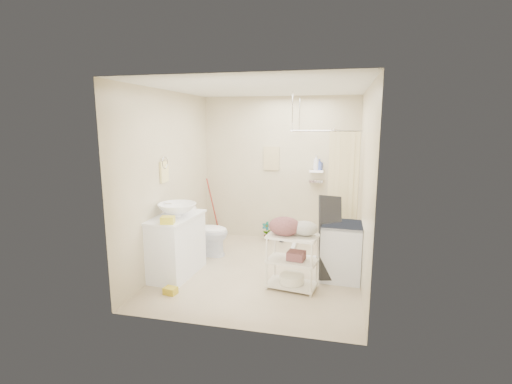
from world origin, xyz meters
TOP-DOWN VIEW (x-y plane):
  - floor at (0.00, 0.00)m, footprint 3.20×3.20m
  - ceiling at (0.00, 0.00)m, footprint 2.80×3.20m
  - wall_back at (0.00, 1.60)m, footprint 2.80×0.04m
  - wall_front at (0.00, -1.60)m, footprint 2.80×0.04m
  - wall_left at (-1.40, 0.00)m, footprint 0.04×3.20m
  - wall_right at (1.40, 0.00)m, footprint 0.04×3.20m
  - vanity at (-1.16, -0.39)m, footprint 0.61×1.01m
  - sink at (-1.11, -0.39)m, footprint 0.61×0.61m
  - counter_basket at (-1.07, -0.78)m, footprint 0.20×0.17m
  - floor_basket at (-0.96, -1.00)m, footprint 0.26×0.22m
  - toilet at (-1.04, 0.45)m, footprint 0.78×0.47m
  - mop at (-1.30, 1.50)m, footprint 0.11×0.11m
  - potted_plant_a at (-0.20, 1.41)m, footprint 0.19×0.14m
  - potted_plant_b at (0.10, 1.38)m, footprint 0.20×0.18m
  - hanging_towel at (-0.15, 1.58)m, footprint 0.28×0.03m
  - towel_ring at (-1.38, -0.20)m, footprint 0.04×0.22m
  - tp_holder at (-1.36, 0.05)m, footprint 0.08×0.12m
  - shower at (0.85, 1.05)m, footprint 1.10×1.10m
  - shampoo_bottle_a at (0.66, 1.53)m, footprint 0.12×0.12m
  - shampoo_bottle_b at (0.72, 1.54)m, footprint 0.11×0.11m
  - washing_machine at (1.14, -0.01)m, footprint 0.57×0.58m
  - laundry_rack at (0.51, -0.49)m, footprint 0.68×0.46m
  - ironing_board at (0.98, -0.08)m, footprint 0.34×0.26m

SIDE VIEW (x-z plane):
  - floor at x=0.00m, z-range 0.00..0.00m
  - floor_basket at x=-0.96m, z-range 0.00..0.12m
  - potted_plant_b at x=0.10m, z-range 0.00..0.30m
  - potted_plant_a at x=-0.20m, z-range 0.00..0.35m
  - toilet at x=-1.04m, z-range 0.00..0.78m
  - washing_machine at x=1.14m, z-range 0.00..0.79m
  - vanity at x=-1.16m, z-range 0.00..0.86m
  - laundry_rack at x=0.51m, z-range 0.00..0.87m
  - mop at x=-1.30m, z-range 0.00..1.11m
  - ironing_board at x=0.98m, z-range 0.00..1.20m
  - tp_holder at x=-1.36m, z-range 0.65..0.79m
  - counter_basket at x=-1.07m, z-range 0.86..0.95m
  - sink at x=-1.11m, z-range 0.86..1.04m
  - shower at x=0.85m, z-range 0.00..2.10m
  - wall_back at x=0.00m, z-range 0.00..2.60m
  - wall_front at x=0.00m, z-range 0.00..2.60m
  - wall_left at x=-1.40m, z-range 0.00..2.60m
  - wall_right at x=1.40m, z-range 0.00..2.60m
  - shampoo_bottle_b at x=0.72m, z-range 1.32..1.51m
  - shampoo_bottle_a at x=0.66m, z-range 1.32..1.58m
  - towel_ring at x=-1.38m, z-range 1.30..1.64m
  - hanging_towel at x=-0.15m, z-range 1.29..1.71m
  - ceiling at x=0.00m, z-range 2.58..2.62m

